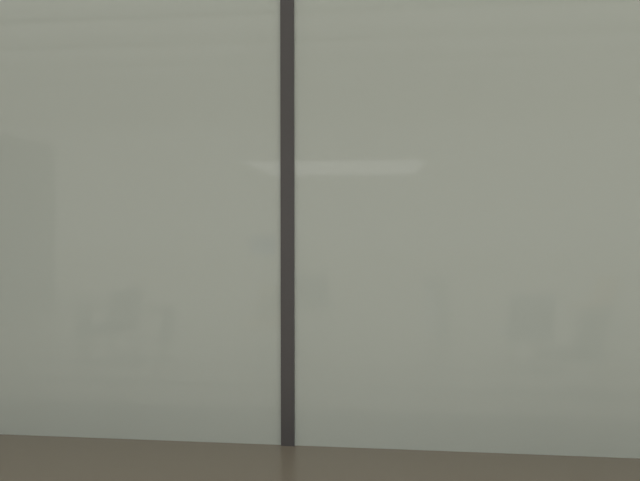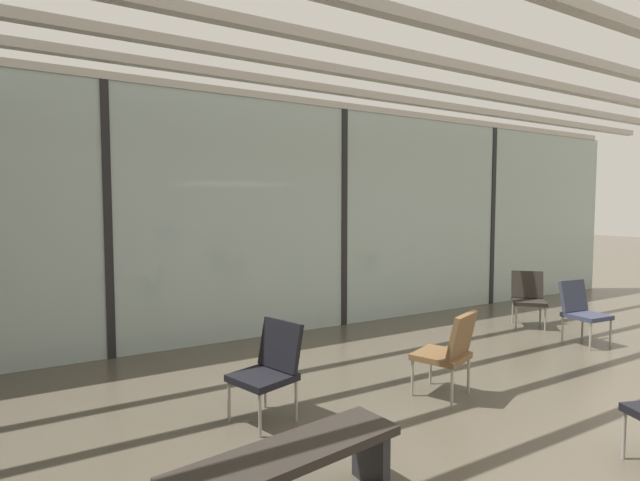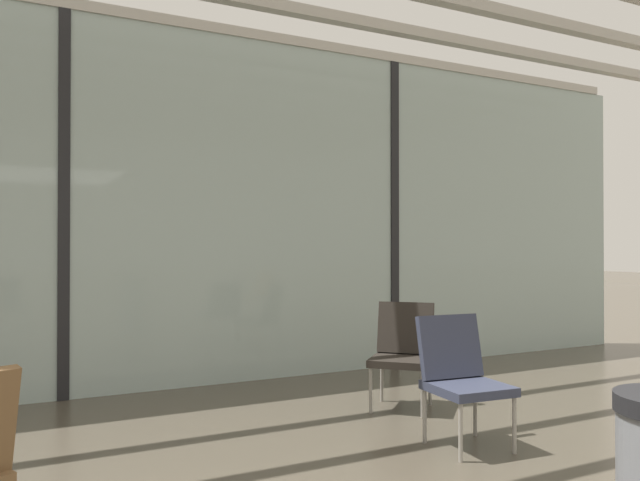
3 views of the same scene
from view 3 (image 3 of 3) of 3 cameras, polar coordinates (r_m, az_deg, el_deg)
The scene contains 6 objects.
glass_curtain_wall at distance 6.03m, azimuth -22.26°, elevation 3.09°, with size 14.00×0.08×3.46m, color #A3B7B2.
window_mullion_1 at distance 6.03m, azimuth -22.26°, elevation 3.09°, with size 0.10×0.12×3.46m, color black.
window_mullion_2 at distance 7.23m, azimuth 6.59°, elevation 2.44°, with size 0.10×0.12×3.46m, color black.
parked_airplane at distance 11.34m, azimuth -22.61°, elevation 4.02°, with size 12.02×4.51×4.51m.
lounge_chair_0 at distance 4.50m, azimuth 12.62°, elevation -11.55°, with size 0.52×0.56×0.87m.
lounge_chair_3 at distance 5.44m, azimuth 7.53°, elevation -9.65°, with size 0.71×0.71×0.87m.
Camera 3 is at (-0.53, -0.79, 1.35)m, focal length 35.27 mm.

